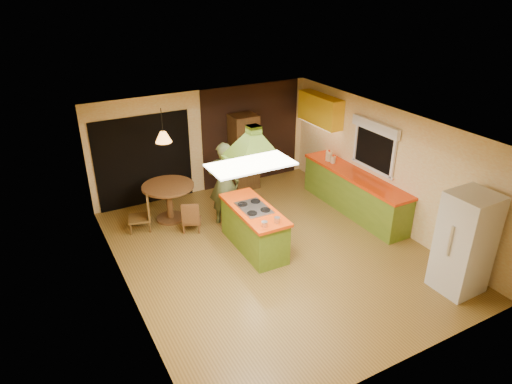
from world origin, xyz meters
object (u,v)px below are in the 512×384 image
canister_large (329,156)px  refrigerator (465,243)px  wall_oven (244,152)px  man (224,183)px  kitchen_island (254,228)px  dining_table (169,195)px

canister_large → refrigerator: bearing=-92.7°
wall_oven → canister_large: wall_oven is taller
man → refrigerator: man is taller
kitchen_island → man: bearing=93.3°
canister_large → wall_oven: bearing=136.8°
kitchen_island → canister_large: canister_large is taller
kitchen_island → man: (-0.05, 1.22, 0.46)m
kitchen_island → wall_oven: (1.13, 2.63, 0.49)m
refrigerator → dining_table: size_ratio=1.61×
refrigerator → dining_table: refrigerator is taller
kitchen_island → dining_table: size_ratio=1.58×
refrigerator → canister_large: refrigerator is taller
man → canister_large: man is taller
kitchen_island → wall_oven: wall_oven is taller
dining_table → kitchen_island: bearing=-60.4°
kitchen_island → refrigerator: (2.45, -2.77, 0.45)m
wall_oven → dining_table: wall_oven is taller
wall_oven → dining_table: size_ratio=1.69×
refrigerator → wall_oven: (-1.33, 5.40, 0.04)m
man → wall_oven: size_ratio=0.97×
kitchen_island → refrigerator: refrigerator is taller
man → dining_table: (-1.02, 0.66, -0.33)m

